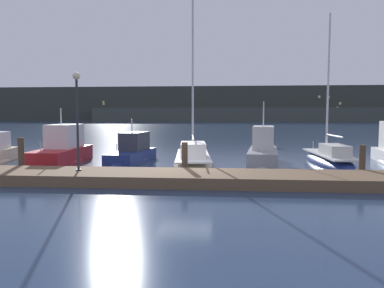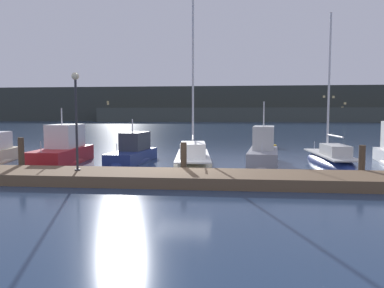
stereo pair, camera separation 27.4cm
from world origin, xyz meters
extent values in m
plane|color=navy|center=(0.00, 0.00, 0.00)|extent=(400.00, 400.00, 0.00)
cube|color=brown|center=(0.00, -1.67, 0.23)|extent=(40.21, 2.80, 0.45)
cylinder|color=#4C3D2D|center=(-7.89, -0.02, 0.88)|extent=(0.28, 0.28, 1.75)
cylinder|color=#4C3D2D|center=(0.00, -0.02, 0.79)|extent=(0.28, 0.28, 1.58)
cylinder|color=#4C3D2D|center=(7.89, -0.02, 0.76)|extent=(0.28, 0.28, 1.52)
ellipsoid|color=red|center=(-7.61, 3.73, 0.00)|extent=(2.31, 6.16, 1.34)
cube|color=red|center=(-7.61, 3.73, 0.45)|extent=(2.12, 5.55, 0.89)
cube|color=silver|center=(-7.63, 4.34, 1.58)|extent=(1.52, 2.73, 1.36)
cube|color=black|center=(-7.67, 5.56, 1.78)|extent=(1.27, 0.31, 0.61)
cylinder|color=silver|center=(-7.62, 3.86, 2.74)|extent=(0.07, 0.07, 0.96)
cylinder|color=silver|center=(-7.52, 1.18, 1.19)|extent=(0.04, 0.04, 0.60)
ellipsoid|color=navy|center=(-3.71, 4.77, 0.00)|extent=(2.29, 5.56, 1.22)
cube|color=navy|center=(-3.71, 4.77, 0.34)|extent=(2.10, 5.01, 0.69)
cube|color=#333842|center=(-3.66, 5.31, 1.23)|extent=(1.43, 2.49, 1.08)
cube|color=black|center=(-3.55, 6.38, 1.39)|extent=(1.07, 0.33, 0.49)
cylinder|color=silver|center=(-3.70, 4.88, 2.17)|extent=(0.07, 0.07, 0.80)
cylinder|color=silver|center=(-3.94, 2.51, 0.99)|extent=(0.04, 0.04, 0.60)
ellipsoid|color=beige|center=(0.02, 4.05, 0.00)|extent=(2.97, 8.35, 1.10)
cube|color=silver|center=(0.02, 4.05, 0.53)|extent=(2.50, 7.02, 0.08)
cube|color=silver|center=(0.12, 3.07, 0.95)|extent=(1.56, 2.73, 0.76)
cylinder|color=silver|center=(-0.04, 4.70, 6.36)|extent=(0.12, 0.12, 11.66)
cylinder|color=silver|center=(0.14, 2.81, 1.62)|extent=(0.46, 3.79, 0.09)
cylinder|color=silver|center=(-0.35, 7.79, 0.78)|extent=(0.04, 0.04, 0.50)
ellipsoid|color=gray|center=(4.01, 4.56, 0.00)|extent=(2.37, 6.01, 0.99)
cube|color=gray|center=(4.01, 4.56, 0.42)|extent=(2.17, 5.41, 0.84)
cube|color=silver|center=(4.07, 5.14, 1.50)|extent=(1.45, 2.69, 1.33)
cube|color=black|center=(4.21, 6.30, 1.70)|extent=(1.05, 0.38, 0.59)
cylinder|color=silver|center=(4.02, 4.67, 2.87)|extent=(0.07, 0.07, 1.41)
cylinder|color=silver|center=(3.73, 2.11, 1.14)|extent=(0.04, 0.04, 0.60)
ellipsoid|color=navy|center=(7.82, 4.98, 0.00)|extent=(2.06, 7.66, 1.23)
cube|color=silver|center=(7.82, 4.98, 0.56)|extent=(1.73, 6.43, 0.08)
cube|color=silver|center=(7.85, 4.07, 0.90)|extent=(1.16, 2.47, 0.59)
cylinder|color=silver|center=(7.80, 5.59, 4.61)|extent=(0.12, 0.12, 8.09)
cylinder|color=silver|center=(7.85, 4.22, 1.67)|extent=(0.19, 2.74, 0.09)
cylinder|color=silver|center=(7.70, 8.47, 0.81)|extent=(0.04, 0.04, 0.50)
cylinder|color=gold|center=(5.44, 16.45, 0.08)|extent=(1.47, 1.47, 0.16)
cylinder|color=gold|center=(5.44, 16.45, 0.63)|extent=(0.98, 0.98, 0.94)
cone|color=gold|center=(5.44, 16.45, 1.35)|extent=(0.68, 0.68, 0.50)
sphere|color=#F9EAB7|center=(5.44, 16.45, 1.65)|extent=(0.16, 0.16, 0.16)
cylinder|color=#2D2D33|center=(-4.43, -1.56, 0.48)|extent=(0.24, 0.24, 0.06)
cylinder|color=#2D2D33|center=(-4.43, -1.56, 2.43)|extent=(0.10, 0.10, 3.83)
sphere|color=#F9EAB7|center=(-4.43, -1.56, 4.48)|extent=(0.32, 0.32, 0.32)
cube|color=#333833|center=(0.00, 126.49, 6.40)|extent=(240.00, 16.00, 12.79)
cube|color=#3F463F|center=(26.83, 116.49, 2.47)|extent=(144.00, 10.00, 4.94)
cube|color=#F4DB8C|center=(50.50, 118.44, 4.26)|extent=(0.80, 0.10, 0.80)
cube|color=#F4DB8C|center=(-43.16, 118.44, 6.51)|extent=(0.80, 0.10, 0.80)
cube|color=#F4DB8C|center=(34.55, 118.44, 8.81)|extent=(0.80, 0.10, 0.80)
cube|color=#F4DB8C|center=(-15.38, 118.44, 3.39)|extent=(0.80, 0.10, 0.80)
cube|color=#F4DB8C|center=(41.69, 118.44, 6.45)|extent=(0.80, 0.10, 0.80)
cube|color=#F4DB8C|center=(6.67, 118.44, 2.60)|extent=(0.80, 0.10, 0.80)
cube|color=#F4DB8C|center=(37.73, 118.44, 8.67)|extent=(0.80, 0.10, 0.80)
cube|color=#F4DB8C|center=(-43.24, 118.44, 7.16)|extent=(0.80, 0.10, 0.80)
cube|color=#F4DB8C|center=(26.12, 118.44, 3.44)|extent=(0.80, 0.10, 0.80)
cube|color=#F4DB8C|center=(40.86, 118.44, 4.88)|extent=(0.80, 0.10, 0.80)
cube|color=#F4DB8C|center=(-24.37, 118.44, 3.13)|extent=(0.80, 0.10, 0.80)
cube|color=#F4DB8C|center=(-31.67, 118.44, 2.15)|extent=(0.80, 0.10, 0.80)
camera|label=1|loc=(1.87, -17.01, 2.90)|focal=35.00mm
camera|label=2|loc=(2.14, -16.98, 2.90)|focal=35.00mm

